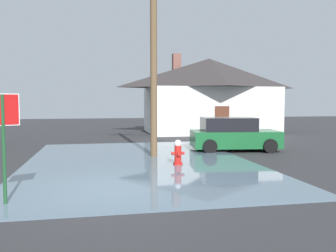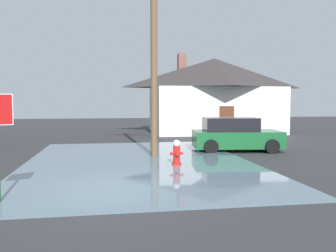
# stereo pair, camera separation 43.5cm
# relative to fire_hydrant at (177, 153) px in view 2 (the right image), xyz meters

# --- Properties ---
(ground_plane) EXTENTS (80.00, 80.00, 0.10)m
(ground_plane) POSITION_rel_fire_hydrant_xyz_m (-2.38, -3.08, -0.51)
(ground_plane) COLOR #2D2D30
(flood_puddle) EXTENTS (8.29, 12.16, 0.05)m
(flood_puddle) POSITION_rel_fire_hydrant_xyz_m (-1.30, 0.90, -0.44)
(flood_puddle) COLOR slate
(flood_puddle) RESTS_ON ground
(lane_stop_bar) EXTENTS (3.58, 0.51, 0.01)m
(lane_stop_bar) POSITION_rel_fire_hydrant_xyz_m (-2.20, -4.54, -0.46)
(lane_stop_bar) COLOR silver
(lane_stop_bar) RESTS_ON ground
(fire_hydrant) EXTENTS (0.47, 0.40, 0.94)m
(fire_hydrant) POSITION_rel_fire_hydrant_xyz_m (0.00, 0.00, 0.00)
(fire_hydrant) COLOR red
(fire_hydrant) RESTS_ON ground
(utility_pole) EXTENTS (1.60, 0.28, 8.22)m
(utility_pole) POSITION_rel_fire_hydrant_xyz_m (-0.55, 2.07, 3.82)
(utility_pole) COLOR brown
(utility_pole) RESTS_ON ground
(house) EXTENTS (9.86, 6.42, 5.91)m
(house) POSITION_rel_fire_hydrant_xyz_m (5.40, 13.21, 2.39)
(house) COLOR silver
(house) RESTS_ON ground
(parked_car) EXTENTS (4.22, 2.49, 1.56)m
(parked_car) POSITION_rel_fire_hydrant_xyz_m (3.43, 3.40, 0.29)
(parked_car) COLOR #195B2D
(parked_car) RESTS_ON ground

